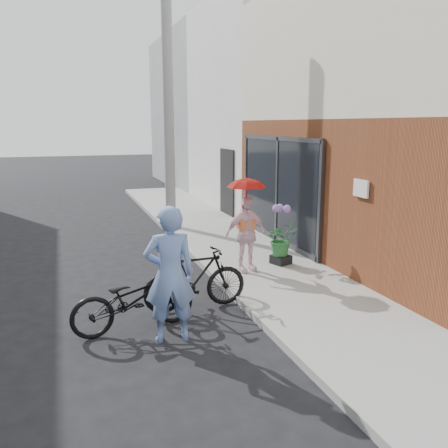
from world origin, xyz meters
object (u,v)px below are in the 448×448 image
bike_left (134,299)px  utility_pole (168,101)px  bike_right (195,279)px  planter (281,259)px  kimono_woman (246,234)px  officer (170,275)px

bike_left → utility_pole: bearing=-26.0°
bike_right → planter: size_ratio=5.02×
utility_pole → kimono_woman: (0.45, -4.52, -2.65)m
planter → kimono_woman: bearing=-166.1°
utility_pole → bike_left: utility_pole is taller
utility_pole → planter: bearing=-73.2°
utility_pole → bike_right: 6.57m
bike_right → kimono_woman: size_ratio=1.15×
officer → planter: bearing=-133.9°
utility_pole → officer: utility_pole is taller
kimono_woman → planter: size_ratio=4.36×
bike_left → planter: 3.80m
planter → utility_pole: bearing=106.8°
utility_pole → bike_left: bearing=-107.3°
bike_right → planter: bike_right is taller
planter → bike_right: bearing=-146.4°
officer → bike_left: officer is taller
bike_right → bike_left: bearing=112.8°
utility_pole → kimono_woman: bearing=-84.3°
officer → planter: (2.83, 2.44, -0.73)m
bike_left → planter: bearing=-67.7°
utility_pole → bike_left: (-1.95, -6.26, -3.03)m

